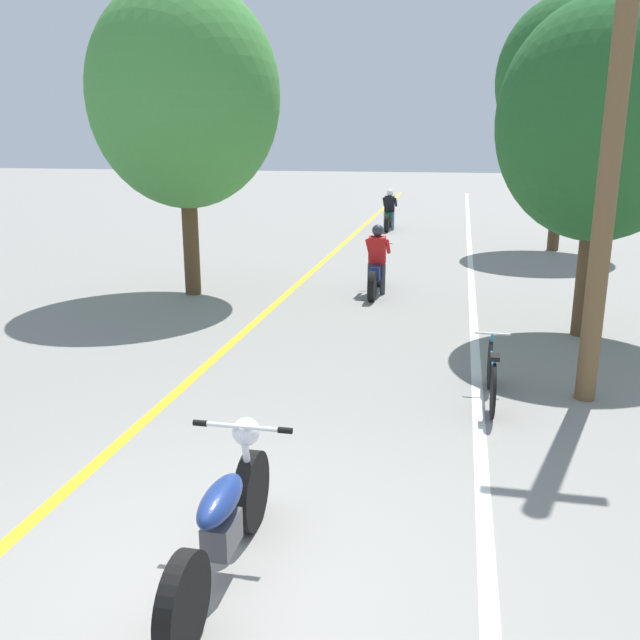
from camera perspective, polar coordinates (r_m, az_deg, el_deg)
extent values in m
plane|color=gray|center=(5.35, -9.83, -20.80)|extent=(120.00, 120.00, 0.00)
cube|color=yellow|center=(16.69, -0.35, 4.38)|extent=(0.14, 48.00, 0.01)
cube|color=white|center=(16.35, 12.60, 3.79)|extent=(0.14, 48.00, 0.01)
cylinder|color=brown|center=(8.48, 23.28, 12.61)|extent=(0.24, 0.24, 5.85)
cylinder|color=#513A23|center=(11.61, 21.61, 4.45)|extent=(0.32, 0.32, 2.36)
ellipsoid|color=#235B28|center=(11.45, 22.70, 15.23)|extent=(3.17, 2.85, 3.64)
cylinder|color=#513A23|center=(20.38, 19.39, 10.35)|extent=(0.32, 0.32, 3.43)
ellipsoid|color=#235B28|center=(20.39, 20.14, 18.53)|extent=(3.80, 3.42, 4.37)
cylinder|color=#513A23|center=(13.97, -10.87, 7.62)|extent=(0.32, 0.32, 2.72)
ellipsoid|color=#42893D|center=(13.88, -11.41, 18.05)|extent=(3.73, 3.35, 4.28)
cylinder|color=black|center=(5.73, -5.80, -14.12)|extent=(0.12, 0.66, 0.66)
cylinder|color=black|center=(4.62, -11.44, -22.42)|extent=(0.12, 0.66, 0.66)
ellipsoid|color=navy|center=(4.99, -8.39, -14.78)|extent=(0.24, 0.70, 0.22)
cube|color=#4C4C51|center=(5.13, -8.27, -17.37)|extent=(0.20, 0.36, 0.24)
cylinder|color=silver|center=(5.50, -6.17, -11.63)|extent=(0.06, 0.23, 0.66)
cylinder|color=silver|center=(5.28, -6.57, -8.92)|extent=(0.68, 0.04, 0.04)
cylinder|color=black|center=(5.39, -10.05, -8.55)|extent=(0.11, 0.05, 0.05)
cylinder|color=black|center=(5.20, -2.95, -9.28)|extent=(0.11, 0.05, 0.05)
sphere|color=silver|center=(5.40, -6.25, -9.32)|extent=(0.22, 0.22, 0.22)
cylinder|color=black|center=(14.67, 5.13, 4.00)|extent=(0.12, 0.60, 0.60)
cylinder|color=black|center=(13.29, 4.42, 2.84)|extent=(0.12, 0.60, 0.60)
cube|color=navy|center=(13.95, 4.81, 4.17)|extent=(0.20, 0.91, 0.28)
cylinder|color=silver|center=(14.46, 5.14, 6.45)|extent=(0.50, 0.03, 0.03)
cylinder|color=#38383D|center=(13.95, 4.24, 3.47)|extent=(0.11, 0.11, 0.62)
cylinder|color=#38383D|center=(13.92, 5.30, 3.42)|extent=(0.11, 0.11, 0.62)
cube|color=red|center=(13.85, 4.84, 5.87)|extent=(0.34, 0.28, 0.59)
cylinder|color=red|center=(14.02, 4.10, 6.23)|extent=(0.08, 0.46, 0.36)
cylinder|color=red|center=(13.98, 5.74, 6.17)|extent=(0.08, 0.46, 0.36)
sphere|color=#2D333D|center=(13.83, 4.89, 7.53)|extent=(0.24, 0.24, 0.24)
cylinder|color=black|center=(24.55, 6.00, 8.47)|extent=(0.12, 0.60, 0.60)
cylinder|color=black|center=(23.20, 5.66, 8.09)|extent=(0.12, 0.60, 0.60)
cube|color=#0C4723|center=(23.85, 5.85, 8.71)|extent=(0.20, 0.88, 0.28)
cylinder|color=silver|center=(24.39, 6.02, 9.96)|extent=(0.50, 0.03, 0.03)
cylinder|color=slate|center=(23.84, 5.51, 8.30)|extent=(0.11, 0.11, 0.62)
cylinder|color=slate|center=(23.81, 6.14, 8.28)|extent=(0.11, 0.11, 0.62)
cube|color=black|center=(23.79, 5.87, 9.69)|extent=(0.34, 0.27, 0.56)
cylinder|color=black|center=(23.97, 5.43, 9.87)|extent=(0.08, 0.44, 0.34)
cylinder|color=black|center=(23.93, 6.40, 9.83)|extent=(0.08, 0.44, 0.34)
sphere|color=white|center=(23.80, 5.90, 10.63)|extent=(0.24, 0.24, 0.24)
cylinder|color=black|center=(8.94, 14.12, -3.59)|extent=(0.04, 0.64, 0.64)
cylinder|color=black|center=(8.01, 14.37, -5.83)|extent=(0.04, 0.64, 0.64)
cylinder|color=#197FB2|center=(8.40, 14.34, -3.21)|extent=(0.04, 0.79, 0.04)
cylinder|color=#197FB2|center=(8.02, 14.44, -4.35)|extent=(0.03, 0.03, 0.38)
cube|color=black|center=(7.96, 14.53, -3.04)|extent=(0.10, 0.20, 0.05)
cylinder|color=#197FB2|center=(8.83, 14.21, -2.42)|extent=(0.03, 0.03, 0.42)
cylinder|color=silver|center=(8.77, 14.30, -1.12)|extent=(0.44, 0.03, 0.03)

